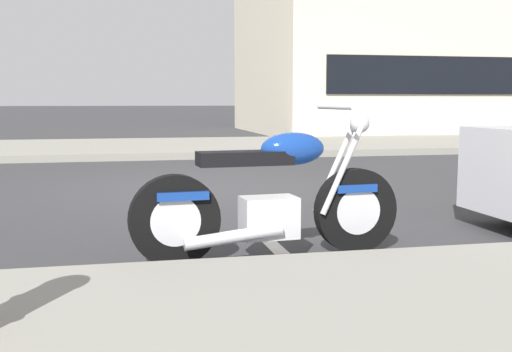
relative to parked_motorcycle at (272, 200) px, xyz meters
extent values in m
plane|color=#333335|center=(0.10, 3.70, -0.43)|extent=(260.00, 260.00, 0.00)
cube|color=silver|center=(0.10, 0.25, -0.43)|extent=(0.12, 2.20, 0.01)
cylinder|color=black|center=(0.67, 0.05, -0.11)|extent=(0.65, 0.16, 0.64)
cylinder|color=silver|center=(0.67, 0.05, -0.11)|extent=(0.36, 0.15, 0.35)
cylinder|color=black|center=(-0.71, -0.05, -0.11)|extent=(0.65, 0.16, 0.64)
cylinder|color=silver|center=(-0.71, -0.05, -0.11)|extent=(0.36, 0.15, 0.35)
cube|color=silver|center=(-0.02, 0.00, -0.13)|extent=(0.42, 0.29, 0.30)
cube|color=black|center=(-0.20, -0.01, 0.31)|extent=(0.69, 0.27, 0.10)
ellipsoid|color=navy|center=(0.16, 0.02, 0.37)|extent=(0.50, 0.27, 0.24)
cube|color=navy|center=(-0.66, -0.04, 0.07)|extent=(0.37, 0.21, 0.06)
cube|color=navy|center=(0.65, 0.05, 0.07)|extent=(0.33, 0.18, 0.06)
cylinder|color=silver|center=(0.51, 0.11, 0.21)|extent=(0.34, 0.07, 0.65)
cylinder|color=silver|center=(0.52, -0.03, 0.21)|extent=(0.34, 0.07, 0.65)
cylinder|color=silver|center=(0.49, 0.04, 0.67)|extent=(0.08, 0.62, 0.04)
sphere|color=silver|center=(0.69, 0.05, 0.55)|extent=(0.15, 0.15, 0.15)
cylinder|color=silver|center=(-0.31, -0.16, -0.22)|extent=(0.71, 0.14, 0.16)
cube|color=beige|center=(9.68, 17.08, 3.84)|extent=(12.03, 9.05, 8.54)
cube|color=black|center=(9.68, 12.52, 1.45)|extent=(10.11, 0.06, 1.10)
camera|label=1|loc=(-1.06, -4.35, 0.72)|focal=43.86mm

